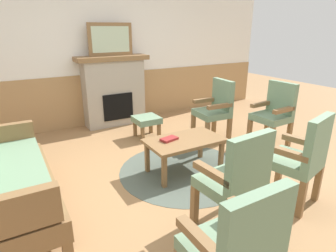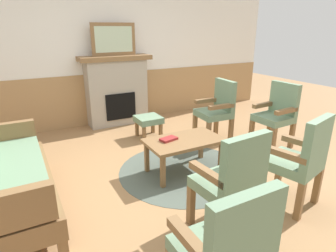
{
  "view_description": "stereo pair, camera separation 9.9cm",
  "coord_description": "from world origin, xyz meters",
  "px_view_note": "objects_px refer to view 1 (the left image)",
  "views": [
    {
      "loc": [
        -1.75,
        -2.64,
        1.76
      ],
      "look_at": [
        0.0,
        0.35,
        0.55
      ],
      "focal_mm": 30.27,
      "sensor_mm": 36.0,
      "label": 1
    },
    {
      "loc": [
        -1.66,
        -2.69,
        1.76
      ],
      "look_at": [
        0.0,
        0.35,
        0.55
      ],
      "focal_mm": 30.27,
      "sensor_mm": 36.0,
      "label": 2
    }
  ],
  "objects_px": {
    "framed_picture": "(111,39)",
    "coffee_table": "(185,143)",
    "armchair_near_fireplace": "(216,107)",
    "armchair_by_window_left": "(275,111)",
    "book_on_table": "(169,139)",
    "armchair_corner_left": "(237,247)",
    "armchair_front_left": "(236,179)",
    "couch": "(7,179)",
    "footstool": "(147,121)",
    "fireplace": "(114,90)",
    "armchair_front_center": "(301,156)"
  },
  "relations": [
    {
      "from": "framed_picture",
      "to": "armchair_by_window_left",
      "type": "xyz_separation_m",
      "value": [
        1.78,
        -2.21,
        -1.02
      ]
    },
    {
      "from": "framed_picture",
      "to": "couch",
      "type": "xyz_separation_m",
      "value": [
        -1.88,
        -2.16,
        -1.16
      ]
    },
    {
      "from": "armchair_near_fireplace",
      "to": "armchair_by_window_left",
      "type": "xyz_separation_m",
      "value": [
        0.64,
        -0.63,
        0.0
      ]
    },
    {
      "from": "armchair_by_window_left",
      "to": "armchair_corner_left",
      "type": "relative_size",
      "value": 1.0
    },
    {
      "from": "armchair_near_fireplace",
      "to": "armchair_by_window_left",
      "type": "distance_m",
      "value": 0.9
    },
    {
      "from": "footstool",
      "to": "fireplace",
      "type": "bearing_deg",
      "value": 102.18
    },
    {
      "from": "couch",
      "to": "armchair_near_fireplace",
      "type": "height_order",
      "value": "same"
    },
    {
      "from": "fireplace",
      "to": "framed_picture",
      "type": "height_order",
      "value": "framed_picture"
    },
    {
      "from": "footstool",
      "to": "armchair_corner_left",
      "type": "xyz_separation_m",
      "value": [
        -0.93,
        -3.1,
        0.25
      ]
    },
    {
      "from": "couch",
      "to": "armchair_corner_left",
      "type": "distance_m",
      "value": 2.21
    },
    {
      "from": "fireplace",
      "to": "armchair_by_window_left",
      "type": "xyz_separation_m",
      "value": [
        1.78,
        -2.21,
        -0.11
      ]
    },
    {
      "from": "armchair_by_window_left",
      "to": "armchair_corner_left",
      "type": "height_order",
      "value": "same"
    },
    {
      "from": "couch",
      "to": "book_on_table",
      "type": "height_order",
      "value": "couch"
    },
    {
      "from": "book_on_table",
      "to": "footstool",
      "type": "relative_size",
      "value": 0.53
    },
    {
      "from": "coffee_table",
      "to": "armchair_front_center",
      "type": "xyz_separation_m",
      "value": [
        0.62,
        -1.18,
        0.15
      ]
    },
    {
      "from": "framed_picture",
      "to": "fireplace",
      "type": "bearing_deg",
      "value": -90.0
    },
    {
      "from": "armchair_front_center",
      "to": "armchair_corner_left",
      "type": "xyz_separation_m",
      "value": [
        -1.43,
        -0.6,
        0.0
      ]
    },
    {
      "from": "fireplace",
      "to": "framed_picture",
      "type": "relative_size",
      "value": 1.62
    },
    {
      "from": "armchair_front_left",
      "to": "armchair_corner_left",
      "type": "height_order",
      "value": "same"
    },
    {
      "from": "couch",
      "to": "armchair_corner_left",
      "type": "bearing_deg",
      "value": -58.64
    },
    {
      "from": "framed_picture",
      "to": "coffee_table",
      "type": "distance_m",
      "value": 2.55
    },
    {
      "from": "fireplace",
      "to": "couch",
      "type": "xyz_separation_m",
      "value": [
        -1.88,
        -2.16,
        -0.26
      ]
    },
    {
      "from": "footstool",
      "to": "armchair_near_fireplace",
      "type": "xyz_separation_m",
      "value": [
        0.93,
        -0.63,
        0.25
      ]
    },
    {
      "from": "armchair_front_center",
      "to": "coffee_table",
      "type": "bearing_deg",
      "value": 117.61
    },
    {
      "from": "armchair_by_window_left",
      "to": "armchair_front_left",
      "type": "relative_size",
      "value": 1.0
    },
    {
      "from": "fireplace",
      "to": "framed_picture",
      "type": "distance_m",
      "value": 0.91
    },
    {
      "from": "armchair_near_fireplace",
      "to": "framed_picture",
      "type": "bearing_deg",
      "value": 125.75
    },
    {
      "from": "footstool",
      "to": "armchair_front_left",
      "type": "bearing_deg",
      "value": -98.55
    },
    {
      "from": "coffee_table",
      "to": "armchair_front_left",
      "type": "height_order",
      "value": "armchair_front_left"
    },
    {
      "from": "framed_picture",
      "to": "couch",
      "type": "relative_size",
      "value": 0.44
    },
    {
      "from": "coffee_table",
      "to": "armchair_corner_left",
      "type": "relative_size",
      "value": 0.98
    },
    {
      "from": "footstool",
      "to": "armchair_by_window_left",
      "type": "distance_m",
      "value": 2.04
    },
    {
      "from": "fireplace",
      "to": "book_on_table",
      "type": "distance_m",
      "value": 2.2
    },
    {
      "from": "footstool",
      "to": "armchair_near_fireplace",
      "type": "bearing_deg",
      "value": -34.18
    },
    {
      "from": "couch",
      "to": "framed_picture",
      "type": "bearing_deg",
      "value": 49.0
    },
    {
      "from": "couch",
      "to": "armchair_near_fireplace",
      "type": "bearing_deg",
      "value": 10.93
    },
    {
      "from": "framed_picture",
      "to": "armchair_near_fireplace",
      "type": "distance_m",
      "value": 2.19
    },
    {
      "from": "book_on_table",
      "to": "armchair_corner_left",
      "type": "distance_m",
      "value": 1.96
    },
    {
      "from": "couch",
      "to": "coffee_table",
      "type": "bearing_deg",
      "value": -2.96
    },
    {
      "from": "fireplace",
      "to": "framed_picture",
      "type": "bearing_deg",
      "value": 90.0
    },
    {
      "from": "fireplace",
      "to": "armchair_front_left",
      "type": "bearing_deg",
      "value": -92.86
    },
    {
      "from": "couch",
      "to": "armchair_corner_left",
      "type": "relative_size",
      "value": 1.84
    },
    {
      "from": "footstool",
      "to": "armchair_front_center",
      "type": "relative_size",
      "value": 0.41
    },
    {
      "from": "coffee_table",
      "to": "armchair_front_center",
      "type": "distance_m",
      "value": 1.34
    },
    {
      "from": "armchair_near_fireplace",
      "to": "fireplace",
      "type": "bearing_deg",
      "value": 125.75
    },
    {
      "from": "couch",
      "to": "coffee_table",
      "type": "relative_size",
      "value": 1.88
    },
    {
      "from": "footstool",
      "to": "armchair_by_window_left",
      "type": "xyz_separation_m",
      "value": [
        1.58,
        -1.26,
        0.25
      ]
    },
    {
      "from": "footstool",
      "to": "armchair_corner_left",
      "type": "height_order",
      "value": "armchair_corner_left"
    },
    {
      "from": "framed_picture",
      "to": "footstool",
      "type": "bearing_deg",
      "value": -77.83
    },
    {
      "from": "fireplace",
      "to": "book_on_table",
      "type": "relative_size",
      "value": 6.15
    }
  ]
}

